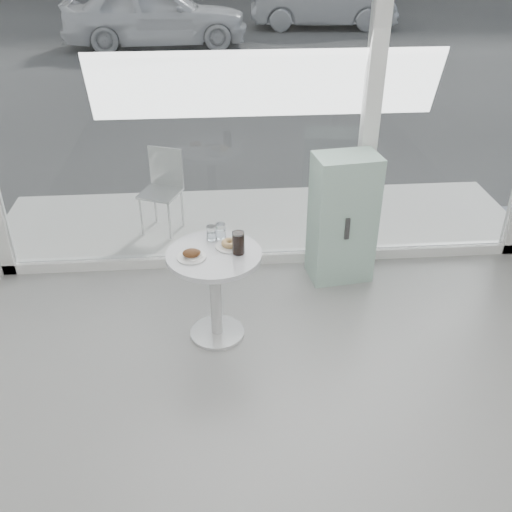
{
  "coord_description": "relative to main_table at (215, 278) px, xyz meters",
  "views": [
    {
      "loc": [
        -0.47,
        -1.76,
        2.95
      ],
      "look_at": [
        -0.2,
        1.7,
        0.85
      ],
      "focal_mm": 40.0,
      "sensor_mm": 36.0,
      "label": 1
    }
  ],
  "objects": [
    {
      "name": "plate_fritter",
      "position": [
        -0.16,
        -0.05,
        0.25
      ],
      "size": [
        0.22,
        0.22,
        0.07
      ],
      "color": "silver",
      "rests_on": "main_table"
    },
    {
      "name": "main_table",
      "position": [
        0.0,
        0.0,
        0.0
      ],
      "size": [
        0.72,
        0.72,
        0.77
      ],
      "color": "silver",
      "rests_on": "ground"
    },
    {
      "name": "mint_cabinet",
      "position": [
        1.16,
        0.8,
        0.05
      ],
      "size": [
        0.59,
        0.44,
        1.19
      ],
      "rotation": [
        0.0,
        0.0,
        0.13
      ],
      "color": "#8DB4A1",
      "rests_on": "ground"
    },
    {
      "name": "room_shell",
      "position": [
        0.5,
        -2.46,
        1.36
      ],
      "size": [
        6.0,
        6.0,
        6.0
      ],
      "color": "silver",
      "rests_on": "ground"
    },
    {
      "name": "patio_chair",
      "position": [
        -0.51,
        1.8,
        -0.01
      ],
      "size": [
        0.49,
        0.49,
        0.86
      ],
      "rotation": [
        0.0,
        0.0,
        -0.39
      ],
      "color": "silver",
      "rests_on": "patio_deck"
    },
    {
      "name": "car_white",
      "position": [
        -1.27,
        11.71,
        0.22
      ],
      "size": [
        4.63,
        2.1,
        1.54
      ],
      "primitive_type": "imported",
      "rotation": [
        0.0,
        0.0,
        1.63
      ],
      "color": "white",
      "rests_on": "street"
    },
    {
      "name": "storefront",
      "position": [
        0.57,
        1.1,
        1.16
      ],
      "size": [
        5.0,
        0.14,
        3.0
      ],
      "color": "white",
      "rests_on": "ground"
    },
    {
      "name": "street",
      "position": [
        0.5,
        14.1,
        -0.55
      ],
      "size": [
        40.0,
        24.0,
        0.0
      ],
      "primitive_type": "cube",
      "color": "#373737",
      "rests_on": "ground"
    },
    {
      "name": "plate_donut",
      "position": [
        0.12,
        0.08,
        0.24
      ],
      "size": [
        0.22,
        0.22,
        0.05
      ],
      "color": "silver",
      "rests_on": "main_table"
    },
    {
      "name": "car_silver",
      "position": [
        3.37,
        14.03,
        0.13
      ],
      "size": [
        4.23,
        1.68,
        1.37
      ],
      "primitive_type": "imported",
      "rotation": [
        0.0,
        0.0,
        1.51
      ],
      "color": "#A1A3A9",
      "rests_on": "street"
    },
    {
      "name": "water_tumbler_b",
      "position": [
        0.06,
        0.22,
        0.28
      ],
      "size": [
        0.08,
        0.08,
        0.13
      ],
      "color": "white",
      "rests_on": "main_table"
    },
    {
      "name": "patio_deck",
      "position": [
        0.5,
        1.9,
        -0.53
      ],
      "size": [
        5.6,
        1.6,
        0.05
      ],
      "primitive_type": "cube",
      "color": "silver",
      "rests_on": "ground"
    },
    {
      "name": "water_tumbler_a",
      "position": [
        -0.01,
        0.2,
        0.27
      ],
      "size": [
        0.07,
        0.07,
        0.12
      ],
      "color": "white",
      "rests_on": "main_table"
    },
    {
      "name": "cola_glass",
      "position": [
        0.18,
        -0.02,
        0.3
      ],
      "size": [
        0.09,
        0.09,
        0.18
      ],
      "color": "white",
      "rests_on": "main_table"
    }
  ]
}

